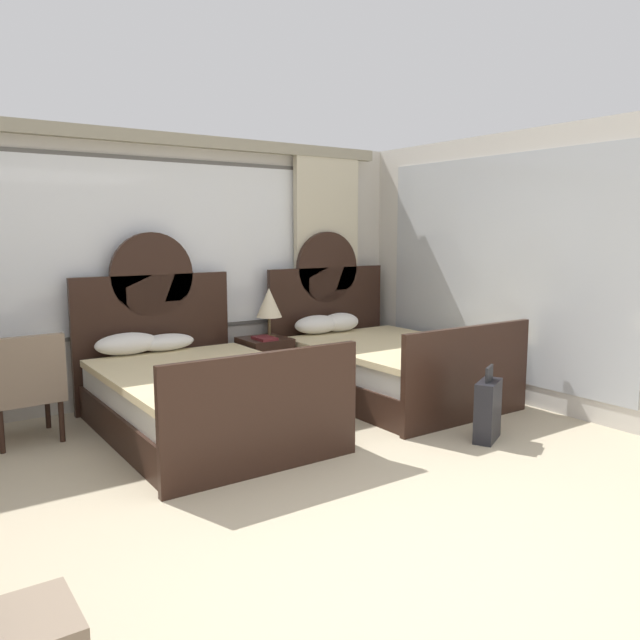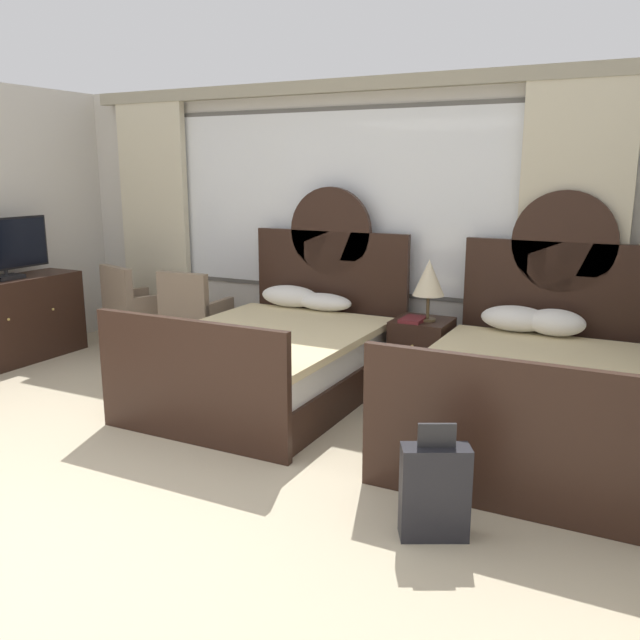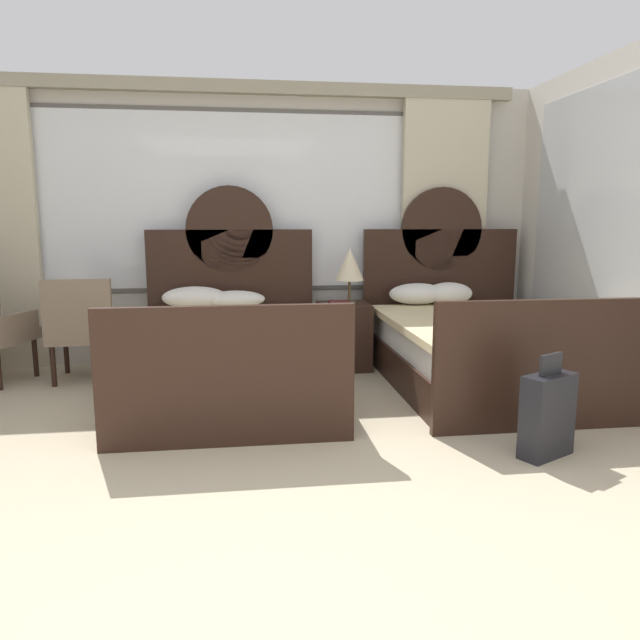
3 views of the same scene
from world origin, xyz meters
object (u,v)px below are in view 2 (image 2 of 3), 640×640
Objects in this scene: bed_near_mirror at (532,392)px; suitcase_on_floor at (435,491)px; bed_near_window at (275,355)px; nightstand_between_beds at (421,355)px; book_on_nightstand at (413,320)px; tv_flatscreen at (4,248)px; armchair_by_window_centre at (132,304)px; armchair_by_window_left at (193,311)px; table_lamp_on_nightstand at (429,278)px.

bed_near_mirror is 1.60m from suitcase_on_floor.
nightstand_between_beds is (1.06, 0.69, -0.03)m from bed_near_window.
tv_flatscreen is (-3.80, -0.94, 0.50)m from book_on_nightstand.
armchair_by_window_centre reaches higher than nightstand_between_beds.
armchair_by_window_left is at bearing -176.42° from nightstand_between_beds.
armchair_by_window_centre is (0.74, 0.89, -0.64)m from tv_flatscreen.
armchair_by_window_left is at bearing 170.94° from bed_near_mirror.
table_lamp_on_nightstand is 2.01× the size of book_on_nightstand.
suitcase_on_floor is (3.15, -2.12, -0.24)m from armchair_by_window_left.
table_lamp_on_nightstand is at bearing 14.54° from tv_flatscreen.
book_on_nightstand is 0.26× the size of tv_flatscreen.
bed_near_window reaches higher than book_on_nightstand.
table_lamp_on_nightstand is 0.37m from book_on_nightstand.
armchair_by_window_centre is at bearing -179.12° from book_on_nightstand.
nightstand_between_beds is 0.69× the size of armchair_by_window_centre.
table_lamp_on_nightstand reaches higher than armchair_by_window_left.
bed_near_window is at bearing 140.11° from suitcase_on_floor.
suitcase_on_floor is (-0.21, -1.58, -0.09)m from bed_near_mirror.
suitcase_on_floor is at bearing -14.71° from tv_flatscreen.
book_on_nightstand is (-0.05, -0.09, 0.33)m from nightstand_between_beds.
bed_near_window is 1.20m from book_on_nightstand.
bed_near_window reaches higher than nightstand_between_beds.
bed_near_window is at bearing -149.44° from book_on_nightstand.
tv_flatscreen reaches higher than table_lamp_on_nightstand.
bed_near_mirror reaches higher than table_lamp_on_nightstand.
suitcase_on_floor is (0.88, -2.17, -0.38)m from book_on_nightstand.
bed_near_mirror is at bearing -33.73° from table_lamp_on_nightstand.
suitcase_on_floor is at bearing -97.71° from bed_near_mirror.
table_lamp_on_nightstand is 2.49m from suitcase_on_floor.
bed_near_window is 2.14m from armchair_by_window_centre.
table_lamp_on_nightstand reaches higher than suitcase_on_floor.
armchair_by_window_centre is 4.49m from suitcase_on_floor.
bed_near_window is at bearing 7.02° from tv_flatscreen.
book_on_nightstand reaches higher than suitcase_on_floor.
table_lamp_on_nightstand is at bearing 31.18° from bed_near_window.
tv_flatscreen reaches higher than armchair_by_window_centre.
bed_near_window is at bearing -147.00° from nightstand_between_beds.
bed_near_mirror reaches higher than armchair_by_window_left.
bed_near_mirror is 2.49× the size of armchair_by_window_left.
book_on_nightstand is 0.29× the size of armchair_by_window_left.
nightstand_between_beds is at bearing 2.59° from armchair_by_window_centre.
tv_flatscreen reaches higher than book_on_nightstand.
nightstand_between_beds is 1.19× the size of table_lamp_on_nightstand.
armchair_by_window_centre is (-0.80, 0.00, 0.00)m from armchair_by_window_left.
armchair_by_window_left is (-1.27, 0.54, 0.16)m from bed_near_window.
table_lamp_on_nightstand is 0.83× the size of suitcase_on_floor.
bed_near_mirror is 2.49× the size of armchair_by_window_centre.
suitcase_on_floor is at bearing -70.79° from table_lamp_on_nightstand.
bed_near_mirror is at bearing -33.14° from nightstand_between_beds.
table_lamp_on_nightstand is 2.42m from armchair_by_window_left.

